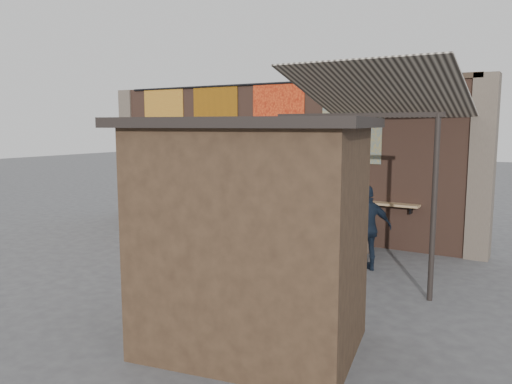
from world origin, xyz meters
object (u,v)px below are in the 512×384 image
scooter_stool_4 (240,221)px  scooter_stool_8 (315,231)px  shopper_navy (367,228)px  scooter_stool_6 (277,224)px  scooter_stool_1 (191,215)px  shopper_grey (335,236)px  scooter_stool_3 (221,219)px  shelf_box (278,190)px  diner_right (205,202)px  scooter_stool_10 (359,235)px  market_stall (253,240)px  scooter_stool_2 (205,215)px  scooter_stool_7 (296,228)px  scooter_stool_9 (339,231)px  scooter_stool_0 (175,212)px  diner_left (165,197)px  shopper_tan (355,218)px  scooter_stool_5 (255,222)px

scooter_stool_4 → scooter_stool_8: (2.22, -0.06, -0.01)m
scooter_stool_4 → shopper_navy: bearing=-20.2°
scooter_stool_6 → scooter_stool_8: scooter_stool_6 is taller
scooter_stool_1 → shopper_grey: (5.21, -2.01, 0.37)m
scooter_stool_3 → scooter_stool_8: scooter_stool_3 is taller
shelf_box → shopper_grey: 3.44m
diner_right → scooter_stool_8: bearing=11.3°
scooter_stool_8 → shopper_navy: (1.76, -1.41, 0.51)m
scooter_stool_10 → scooter_stool_1: bearing=-179.8°
shopper_navy → market_stall: market_stall is taller
scooter_stool_3 → scooter_stool_10: size_ratio=1.05×
scooter_stool_2 → scooter_stool_4: (1.12, 0.07, -0.06)m
shelf_box → scooter_stool_6: 0.91m
scooter_stool_3 → scooter_stool_7: size_ratio=1.02×
scooter_stool_3 → scooter_stool_9: bearing=0.8°
shelf_box → diner_right: bearing=-169.0°
scooter_stool_0 → scooter_stool_9: bearing=-0.1°
scooter_stool_2 → diner_right: (0.05, -0.07, 0.38)m
scooter_stool_4 → scooter_stool_8: 2.22m
scooter_stool_6 → scooter_stool_7: (0.56, -0.03, -0.03)m
scooter_stool_1 → shopper_navy: size_ratio=0.47×
scooter_stool_1 → diner_left: 1.03m
scooter_stool_8 → scooter_stool_9: (0.59, 0.03, 0.05)m
market_stall → shopper_navy: bearing=77.9°
shelf_box → shopper_tan: 2.67m
shopper_navy → scooter_stool_8: bearing=-76.7°
scooter_stool_0 → scooter_stool_8: bearing=-0.5°
scooter_stool_7 → market_stall: 6.09m
scooter_stool_9 → shopper_tan: bearing=-47.4°
shopper_navy → shelf_box: bearing=-68.3°
scooter_stool_8 → scooter_stool_9: scooter_stool_9 is taller
scooter_stool_5 → scooter_stool_8: 1.70m
shelf_box → scooter_stool_9: 2.01m
diner_left → market_stall: bearing=-41.3°
scooter_stool_1 → scooter_stool_9: scooter_stool_9 is taller
scooter_stool_5 → scooter_stool_6: (0.60, 0.05, 0.00)m
scooter_stool_6 → scooter_stool_9: (1.69, 0.00, 0.01)m
scooter_stool_2 → scooter_stool_7: bearing=0.2°
scooter_stool_5 → market_stall: bearing=-59.1°
scooter_stool_2 → scooter_stool_5: bearing=-0.4°
scooter_stool_4 → scooter_stool_9: scooter_stool_9 is taller
diner_left → scooter_stool_6: bearing=-0.3°
scooter_stool_6 → diner_left: 3.76m
scooter_stool_0 → scooter_stool_5: 2.78m
shelf_box → scooter_stool_6: (0.11, -0.29, -0.85)m
scooter_stool_1 → scooter_stool_3: bearing=-3.0°
shelf_box → scooter_stool_8: (1.21, -0.33, -0.89)m
scooter_stool_2 → market_stall: bearing=-48.3°
scooter_stool_0 → shopper_navy: 6.42m
scooter_stool_9 → diner_left: diner_left is taller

